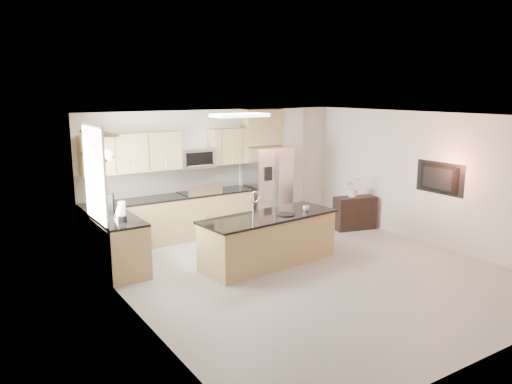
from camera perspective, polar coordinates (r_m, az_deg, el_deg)
floor at (r=8.57m, az=6.14°, el=-9.04°), size 6.50×6.50×0.00m
ceiling at (r=8.03m, az=6.54°, el=8.60°), size 6.00×6.50×0.02m
wall_back at (r=10.87m, az=-4.51°, el=2.51°), size 6.00×0.02×2.60m
wall_front at (r=6.12m, az=25.94°, el=-5.82°), size 6.00×0.02×2.60m
wall_left at (r=6.77m, az=-13.86°, el=-3.37°), size 0.02×6.50×2.60m
wall_right at (r=10.33m, az=19.39°, el=1.40°), size 0.02×6.50×2.60m
back_counter at (r=10.24m, az=-9.63°, el=-2.92°), size 3.55×0.66×1.44m
left_counter at (r=8.79m, az=-15.56°, el=-5.70°), size 0.66×1.50×0.92m
range at (r=10.48m, az=-6.47°, el=-2.49°), size 0.76×0.64×1.14m
upper_cabinets at (r=10.10m, az=-10.64°, el=4.66°), size 3.50×0.33×0.75m
microwave at (r=10.37m, az=-6.92°, el=3.87°), size 0.76×0.40×0.40m
refrigerator at (r=11.17m, az=1.24°, el=0.65°), size 0.92×0.78×1.78m
partition_column at (r=11.71m, az=3.72°, el=3.17°), size 0.60×0.30×2.60m
window at (r=8.44m, az=-17.95°, el=1.76°), size 0.04×1.15×1.65m
shelf_lower at (r=8.53m, az=-17.43°, el=3.93°), size 0.30×1.20×0.04m
shelf_upper at (r=8.49m, az=-17.58°, el=6.40°), size 0.30×1.20×0.04m
ceiling_fixture at (r=9.12m, az=-1.89°, el=8.76°), size 1.00×0.50×0.06m
island at (r=8.80m, az=1.46°, el=-5.41°), size 2.59×1.14×1.29m
credenza at (r=11.16m, az=11.21°, el=-2.36°), size 0.97×0.58×0.72m
cup at (r=9.02m, az=5.74°, el=-1.87°), size 0.13×0.13×0.10m
platter at (r=8.73m, az=3.40°, el=-2.56°), size 0.40×0.40×0.02m
blender at (r=8.30m, az=-15.05°, el=-2.34°), size 0.15×0.15×0.34m
kettle at (r=8.60m, az=-15.34°, el=-2.06°), size 0.22×0.22×0.27m
coffee_maker at (r=8.93m, az=-16.52°, el=-1.35°), size 0.25×0.27×0.34m
bowl at (r=8.68m, az=-17.97°, el=6.91°), size 0.40×0.40×0.09m
flower_vase at (r=11.03m, az=11.06°, el=1.09°), size 0.63×0.57×0.64m
television at (r=10.13m, az=19.98°, el=1.46°), size 0.14×1.08×0.62m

